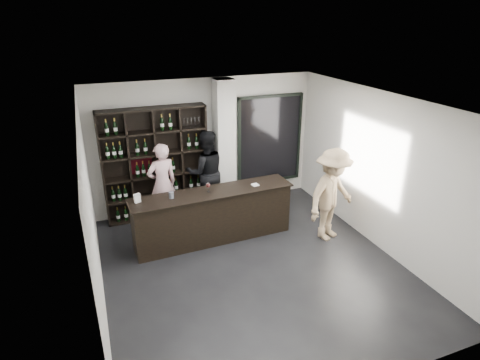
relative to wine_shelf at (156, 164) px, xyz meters
name	(u,v)px	position (x,y,z in m)	size (l,w,h in m)	color
floor	(253,267)	(1.15, -2.57, -1.20)	(5.00, 5.50, 0.01)	black
wine_shelf	(156,164)	(0.00, 0.00, 0.00)	(2.20, 0.35, 2.40)	black
structural_column	(224,146)	(1.50, -0.10, 0.25)	(0.40, 0.40, 2.90)	silver
glass_panel	(270,140)	(2.70, 0.12, 0.20)	(1.60, 0.08, 2.10)	black
tasting_counter	(213,216)	(0.80, -1.42, -0.68)	(3.13, 0.65, 1.03)	black
taster_pink	(162,184)	(0.05, -0.33, -0.33)	(0.63, 0.42, 1.74)	beige
taster_black	(206,172)	(1.05, -0.17, -0.27)	(0.90, 0.70, 1.86)	black
customer	(332,195)	(2.95, -2.17, -0.28)	(1.19, 0.69, 1.85)	tan
wine_glass	(208,187)	(0.72, -1.40, -0.06)	(0.09, 0.09, 0.21)	white
spit_cup	(171,195)	(0.02, -1.42, -0.11)	(0.09, 0.09, 0.12)	#9EA9BB
napkin_stack	(255,185)	(1.66, -1.43, -0.16)	(0.12, 0.12, 0.02)	white
card_stand	(137,198)	(-0.58, -1.38, -0.09)	(0.11, 0.05, 0.16)	white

